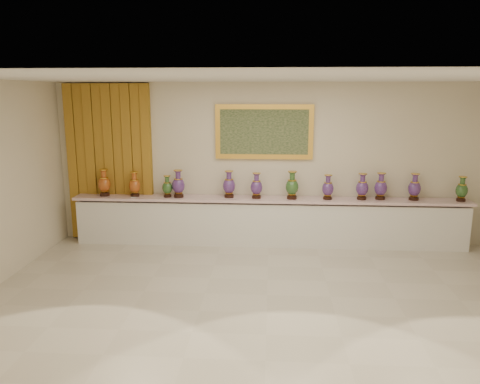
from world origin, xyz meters
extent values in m
plane|color=beige|center=(0.00, 0.00, 0.00)|extent=(8.00, 8.00, 0.00)
plane|color=beige|center=(0.00, 2.50, 1.50)|extent=(8.00, 0.00, 8.00)
plane|color=white|center=(0.00, 0.00, 3.00)|extent=(8.00, 8.00, 0.00)
cube|color=#B87427|center=(-3.03, 2.44, 1.50)|extent=(1.64, 0.14, 2.95)
cube|color=gold|center=(-0.11, 2.46, 2.10)|extent=(1.80, 0.06, 1.00)
cube|color=#19331A|center=(-0.11, 2.42, 2.10)|extent=(1.62, 0.02, 0.82)
cube|color=white|center=(0.00, 2.27, 0.41)|extent=(7.20, 0.42, 0.81)
cube|color=beige|center=(0.00, 2.25, 0.88)|extent=(7.28, 0.48, 0.05)
cylinder|color=black|center=(-3.10, 2.24, 0.93)|extent=(0.18, 0.18, 0.05)
cone|color=gold|center=(-3.10, 2.24, 0.98)|extent=(0.16, 0.16, 0.03)
ellipsoid|color=maroon|center=(-3.10, 2.24, 1.12)|extent=(0.25, 0.25, 0.29)
cylinder|color=gold|center=(-3.10, 2.24, 1.24)|extent=(0.16, 0.16, 0.01)
cylinder|color=maroon|center=(-3.10, 2.24, 1.31)|extent=(0.09, 0.09, 0.11)
cone|color=maroon|center=(-3.10, 2.24, 1.38)|extent=(0.16, 0.16, 0.04)
cylinder|color=gold|center=(-3.10, 2.24, 1.40)|extent=(0.17, 0.17, 0.01)
cylinder|color=black|center=(-2.51, 2.23, 0.92)|extent=(0.16, 0.16, 0.05)
cone|color=gold|center=(-2.51, 2.23, 0.97)|extent=(0.14, 0.14, 0.03)
ellipsoid|color=maroon|center=(-2.51, 2.23, 1.10)|extent=(0.25, 0.25, 0.27)
cylinder|color=gold|center=(-2.51, 2.23, 1.22)|extent=(0.15, 0.15, 0.01)
cylinder|color=maroon|center=(-2.51, 2.23, 1.28)|extent=(0.09, 0.09, 0.10)
cone|color=maroon|center=(-2.51, 2.23, 1.34)|extent=(0.15, 0.15, 0.04)
cylinder|color=gold|center=(-2.51, 2.23, 1.36)|extent=(0.15, 0.15, 0.01)
cylinder|color=black|center=(-1.89, 2.21, 0.92)|extent=(0.14, 0.14, 0.04)
cone|color=gold|center=(-1.89, 2.21, 0.96)|extent=(0.13, 0.13, 0.03)
ellipsoid|color=black|center=(-1.89, 2.21, 1.08)|extent=(0.21, 0.21, 0.24)
cylinder|color=gold|center=(-1.89, 2.21, 1.18)|extent=(0.13, 0.13, 0.01)
cylinder|color=black|center=(-1.89, 2.21, 1.23)|extent=(0.08, 0.08, 0.09)
cone|color=black|center=(-1.89, 2.21, 1.29)|extent=(0.13, 0.13, 0.03)
cylinder|color=gold|center=(-1.89, 2.21, 1.30)|extent=(0.13, 0.13, 0.01)
cylinder|color=black|center=(-1.68, 2.21, 0.93)|extent=(0.18, 0.18, 0.05)
cone|color=gold|center=(-1.68, 2.21, 0.98)|extent=(0.16, 0.16, 0.03)
ellipsoid|color=#220F48|center=(-1.68, 2.21, 1.12)|extent=(0.24, 0.24, 0.30)
cylinder|color=gold|center=(-1.68, 2.21, 1.25)|extent=(0.16, 0.16, 0.01)
cylinder|color=#220F48|center=(-1.68, 2.21, 1.31)|extent=(0.09, 0.09, 0.11)
cone|color=#220F48|center=(-1.68, 2.21, 1.39)|extent=(0.16, 0.16, 0.04)
cylinder|color=gold|center=(-1.68, 2.21, 1.41)|extent=(0.17, 0.17, 0.01)
cylinder|color=black|center=(-0.74, 2.27, 0.92)|extent=(0.18, 0.18, 0.05)
cone|color=gold|center=(-0.74, 2.27, 0.98)|extent=(0.15, 0.15, 0.03)
ellipsoid|color=#220F48|center=(-0.74, 2.27, 1.12)|extent=(0.28, 0.28, 0.29)
cylinder|color=gold|center=(-0.74, 2.27, 1.24)|extent=(0.16, 0.16, 0.01)
cylinder|color=#220F48|center=(-0.74, 2.27, 1.30)|extent=(0.09, 0.09, 0.10)
cone|color=#220F48|center=(-0.74, 2.27, 1.37)|extent=(0.16, 0.16, 0.04)
cylinder|color=gold|center=(-0.74, 2.27, 1.39)|extent=(0.16, 0.16, 0.01)
cylinder|color=black|center=(-0.23, 2.22, 0.92)|extent=(0.17, 0.17, 0.05)
cone|color=gold|center=(-0.23, 2.22, 0.98)|extent=(0.15, 0.15, 0.03)
ellipsoid|color=#220F48|center=(-0.23, 2.22, 1.11)|extent=(0.23, 0.23, 0.27)
cylinder|color=gold|center=(-0.23, 2.22, 1.22)|extent=(0.15, 0.15, 0.01)
cylinder|color=#220F48|center=(-0.23, 2.22, 1.28)|extent=(0.09, 0.09, 0.10)
cone|color=#220F48|center=(-0.23, 2.22, 1.35)|extent=(0.15, 0.15, 0.04)
cylinder|color=gold|center=(-0.23, 2.22, 1.37)|extent=(0.15, 0.15, 0.01)
cylinder|color=black|center=(0.42, 2.22, 0.93)|extent=(0.18, 0.18, 0.05)
cone|color=gold|center=(0.42, 2.22, 0.98)|extent=(0.16, 0.16, 0.03)
ellipsoid|color=black|center=(0.42, 2.22, 1.12)|extent=(0.26, 0.26, 0.30)
cylinder|color=gold|center=(0.42, 2.22, 1.25)|extent=(0.16, 0.16, 0.01)
cylinder|color=black|center=(0.42, 2.22, 1.31)|extent=(0.10, 0.10, 0.11)
cone|color=black|center=(0.42, 2.22, 1.39)|extent=(0.16, 0.16, 0.04)
cylinder|color=gold|center=(0.42, 2.22, 1.41)|extent=(0.17, 0.17, 0.01)
cylinder|color=black|center=(1.07, 2.22, 0.92)|extent=(0.16, 0.16, 0.05)
cone|color=gold|center=(1.07, 2.22, 0.97)|extent=(0.14, 0.14, 0.03)
ellipsoid|color=#220F48|center=(1.07, 2.22, 1.10)|extent=(0.25, 0.25, 0.26)
cylinder|color=gold|center=(1.07, 2.22, 1.21)|extent=(0.14, 0.14, 0.01)
cylinder|color=#220F48|center=(1.07, 2.22, 1.27)|extent=(0.08, 0.08, 0.10)
cone|color=#220F48|center=(1.07, 2.22, 1.33)|extent=(0.14, 0.14, 0.04)
cylinder|color=gold|center=(1.07, 2.22, 1.35)|extent=(0.15, 0.15, 0.01)
cylinder|color=black|center=(1.69, 2.25, 0.92)|extent=(0.17, 0.17, 0.05)
cone|color=gold|center=(1.69, 2.25, 0.98)|extent=(0.15, 0.15, 0.03)
ellipsoid|color=#220F48|center=(1.69, 2.25, 1.11)|extent=(0.28, 0.28, 0.28)
cylinder|color=gold|center=(1.69, 2.25, 1.23)|extent=(0.15, 0.15, 0.01)
cylinder|color=#220F48|center=(1.69, 2.25, 1.29)|extent=(0.09, 0.09, 0.10)
cone|color=#220F48|center=(1.69, 2.25, 1.36)|extent=(0.15, 0.15, 0.04)
cylinder|color=gold|center=(1.69, 2.25, 1.37)|extent=(0.16, 0.16, 0.01)
cylinder|color=black|center=(2.02, 2.28, 0.92)|extent=(0.17, 0.17, 0.05)
cone|color=gold|center=(2.02, 2.28, 0.98)|extent=(0.15, 0.15, 0.03)
ellipsoid|color=#220F48|center=(2.02, 2.28, 1.11)|extent=(0.24, 0.24, 0.28)
cylinder|color=gold|center=(2.02, 2.28, 1.23)|extent=(0.16, 0.16, 0.01)
cylinder|color=#220F48|center=(2.02, 2.28, 1.30)|extent=(0.09, 0.09, 0.10)
cone|color=#220F48|center=(2.02, 2.28, 1.37)|extent=(0.16, 0.16, 0.04)
cylinder|color=gold|center=(2.02, 2.28, 1.39)|extent=(0.16, 0.16, 0.01)
cylinder|color=black|center=(2.62, 2.27, 0.92)|extent=(0.17, 0.17, 0.05)
cone|color=gold|center=(2.62, 2.27, 0.98)|extent=(0.15, 0.15, 0.03)
ellipsoid|color=#220F48|center=(2.62, 2.27, 1.11)|extent=(0.26, 0.26, 0.28)
cylinder|color=gold|center=(2.62, 2.27, 1.23)|extent=(0.15, 0.15, 0.01)
cylinder|color=#220F48|center=(2.62, 2.27, 1.29)|extent=(0.09, 0.09, 0.10)
cone|color=#220F48|center=(2.62, 2.27, 1.36)|extent=(0.15, 0.15, 0.04)
cylinder|color=gold|center=(2.62, 2.27, 1.38)|extent=(0.16, 0.16, 0.01)
cylinder|color=black|center=(3.44, 2.24, 0.92)|extent=(0.16, 0.16, 0.04)
cone|color=gold|center=(3.44, 2.24, 0.97)|extent=(0.14, 0.14, 0.03)
ellipsoid|color=black|center=(3.44, 2.24, 1.10)|extent=(0.26, 0.26, 0.26)
cylinder|color=gold|center=(3.44, 2.24, 1.21)|extent=(0.14, 0.14, 0.01)
cylinder|color=black|center=(3.44, 2.24, 1.26)|extent=(0.08, 0.08, 0.09)
cone|color=black|center=(3.44, 2.24, 1.33)|extent=(0.14, 0.14, 0.03)
cylinder|color=gold|center=(3.44, 2.24, 1.34)|extent=(0.15, 0.15, 0.01)
cube|color=white|center=(-2.51, 2.13, 0.90)|extent=(0.10, 0.06, 0.00)
camera|label=1|loc=(0.03, -6.18, 2.82)|focal=35.00mm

